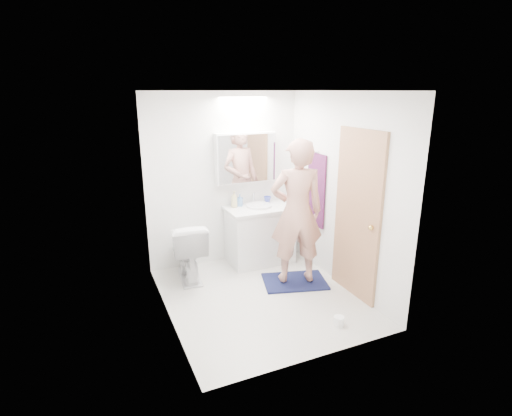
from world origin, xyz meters
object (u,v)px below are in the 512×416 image
vanity_cabinet (260,236)px  soap_bottle_b (240,200)px  soap_bottle_a (234,199)px  toilet_paper_roll (339,321)px  person (297,212)px  toothbrush_cup (267,200)px  toilet (188,250)px  medicine_cabinet (246,158)px

vanity_cabinet → soap_bottle_b: size_ratio=5.17×
soap_bottle_a → toilet_paper_roll: soap_bottle_a is taller
person → toothbrush_cup: (0.06, 0.96, -0.09)m
toilet → person: size_ratio=0.44×
soap_bottle_b → toilet_paper_roll: bearing=-81.1°
vanity_cabinet → toilet_paper_roll: 1.89m
toilet → vanity_cabinet: bearing=-168.0°
toilet → toothbrush_cup: (1.28, 0.28, 0.47)m
soap_bottle_b → toilet_paper_roll: soap_bottle_b is taller
soap_bottle_a → soap_bottle_b: soap_bottle_a is taller
medicine_cabinet → soap_bottle_b: (-0.11, -0.03, -0.59)m
person → toothbrush_cup: bearing=-77.5°
person → soap_bottle_b: 1.05m
vanity_cabinet → medicine_cabinet: 1.14m
vanity_cabinet → person: bearing=-80.4°
person → toilet: bearing=-13.4°
soap_bottle_a → toilet_paper_roll: 2.23m
vanity_cabinet → soap_bottle_b: 0.60m
medicine_cabinet → toilet: bearing=-161.3°
toothbrush_cup → toilet_paper_roll: bearing=-93.0°
vanity_cabinet → soap_bottle_b: bearing=142.4°
toothbrush_cup → toilet_paper_roll: size_ratio=0.96×
vanity_cabinet → person: person is taller
vanity_cabinet → soap_bottle_b: (-0.23, 0.18, 0.52)m
medicine_cabinet → person: person is taller
vanity_cabinet → medicine_cabinet: (-0.13, 0.21, 1.11)m
soap_bottle_a → person: bearing=-64.0°
vanity_cabinet → soap_bottle_a: 0.66m
medicine_cabinet → toothbrush_cup: bearing=-8.9°
toilet → toothbrush_cup: toothbrush_cup is taller
vanity_cabinet → toilet: (-1.09, -0.11, 0.01)m
soap_bottle_b → toothbrush_cup: bearing=-2.7°
soap_bottle_b → toothbrush_cup: soap_bottle_b is taller
vanity_cabinet → toilet: size_ratio=1.13×
medicine_cabinet → soap_bottle_a: (-0.20, -0.06, -0.56)m
person → soap_bottle_b: person is taller
soap_bottle_b → toothbrush_cup: size_ratio=1.66×
medicine_cabinet → person: 1.18m
soap_bottle_a → soap_bottle_b: size_ratio=1.34×
soap_bottle_a → toothbrush_cup: 0.53m
medicine_cabinet → toothbrush_cup: size_ratio=8.37×
medicine_cabinet → toothbrush_cup: (0.32, -0.05, -0.63)m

